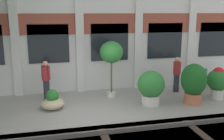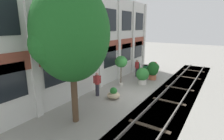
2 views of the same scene
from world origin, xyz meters
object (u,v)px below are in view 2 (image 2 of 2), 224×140
at_px(broadleaf_tree, 71,35).
at_px(potted_plant_fluted_column, 153,70).
at_px(potted_plant_terracotta_small, 121,63).
at_px(potted_plant_wide_bowl, 114,94).
at_px(potted_plant_ribbed_drum, 154,68).
at_px(scooter_near_curb, 143,68).
at_px(resident_watching_tracks, 97,83).
at_px(resident_by_doorway, 137,68).
at_px(potted_plant_stone_basin, 142,75).

relative_size(broadleaf_tree, potted_plant_fluted_column, 4.07).
bearing_deg(potted_plant_terracotta_small, potted_plant_wide_bowl, -160.09).
distance_m(potted_plant_ribbed_drum, scooter_near_curb, 1.66).
height_order(potted_plant_terracotta_small, resident_watching_tracks, potted_plant_terracotta_small).
xyz_separation_m(potted_plant_ribbed_drum, potted_plant_wide_bowl, (-6.85, 0.31, -0.48)).
bearing_deg(resident_by_doorway, potted_plant_wide_bowl, -147.74).
xyz_separation_m(broadleaf_tree, resident_by_doorway, (9.07, 0.92, -3.42)).
bearing_deg(resident_by_doorway, potted_plant_stone_basin, -120.16).
distance_m(potted_plant_terracotta_small, scooter_near_curb, 5.29).
relative_size(potted_plant_stone_basin, resident_watching_tracks, 0.83).
xyz_separation_m(potted_plant_wide_bowl, scooter_near_curb, (7.58, 1.14, 0.15)).
height_order(potted_plant_stone_basin, potted_plant_fluted_column, potted_plant_fluted_column).
distance_m(scooter_near_curb, resident_watching_tracks, 7.82).
bearing_deg(potted_plant_fluted_column, broadleaf_tree, 175.75).
distance_m(potted_plant_stone_basin, resident_by_doorway, 2.23).
height_order(potted_plant_wide_bowl, scooter_near_curb, scooter_near_curb).
relative_size(potted_plant_fluted_column, scooter_near_curb, 1.30).
relative_size(potted_plant_stone_basin, potted_plant_fluted_column, 0.84).
bearing_deg(potted_plant_terracotta_small, scooter_near_curb, 2.58).
bearing_deg(resident_by_doorway, broadleaf_tree, -151.69).
bearing_deg(resident_watching_tracks, broadleaf_tree, -19.90).
xyz_separation_m(potted_plant_stone_basin, resident_watching_tracks, (-4.04, 1.58, 0.13)).
bearing_deg(potted_plant_stone_basin, resident_watching_tracks, 158.66).
distance_m(potted_plant_ribbed_drum, potted_plant_terracotta_small, 4.65).
bearing_deg(resident_watching_tracks, scooter_near_curb, 140.34).
bearing_deg(potted_plant_terracotta_small, potted_plant_ribbed_drum, -15.65).
xyz_separation_m(broadleaf_tree, potted_plant_stone_basin, (7.30, -0.43, -3.54)).
xyz_separation_m(potted_plant_terracotta_small, potted_plant_stone_basin, (1.31, -1.30, -1.15)).
xyz_separation_m(potted_plant_ribbed_drum, potted_plant_stone_basin, (-3.03, -0.08, -0.02)).
xyz_separation_m(broadleaf_tree, potted_plant_ribbed_drum, (10.33, -0.35, -3.52)).
distance_m(potted_plant_terracotta_small, potted_plant_stone_basin, 2.17).
bearing_deg(resident_watching_tracks, potted_plant_terracotta_small, 134.88).
xyz_separation_m(potted_plant_terracotta_small, resident_watching_tracks, (-2.73, 0.28, -1.01)).
relative_size(potted_plant_wide_bowl, potted_plant_terracotta_small, 0.36).
xyz_separation_m(potted_plant_fluted_column, scooter_near_curb, (2.06, 1.77, -0.45)).
bearing_deg(potted_plant_ribbed_drum, potted_plant_fluted_column, -166.43).
bearing_deg(potted_plant_stone_basin, broadleaf_tree, 176.62).
distance_m(potted_plant_fluted_column, resident_watching_tracks, 6.03).
height_order(potted_plant_terracotta_small, potted_plant_fluted_column, potted_plant_terracotta_small).
xyz_separation_m(potted_plant_stone_basin, resident_by_doorway, (1.77, 1.35, 0.12)).
xyz_separation_m(potted_plant_stone_basin, potted_plant_fluted_column, (1.71, -0.24, 0.13)).
distance_m(scooter_near_curb, resident_by_doorway, 2.05).
height_order(broadleaf_tree, potted_plant_stone_basin, broadleaf_tree).
bearing_deg(potted_plant_wide_bowl, resident_by_doorway, 9.75).
relative_size(potted_plant_wide_bowl, resident_by_doorway, 0.54).
bearing_deg(potted_plant_ribbed_drum, scooter_near_curb, 63.01).
bearing_deg(potted_plant_ribbed_drum, broadleaf_tree, 178.07).
height_order(resident_by_doorway, resident_watching_tracks, resident_watching_tracks).
distance_m(broadleaf_tree, potted_plant_terracotta_small, 6.51).
distance_m(potted_plant_ribbed_drum, potted_plant_stone_basin, 3.04).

